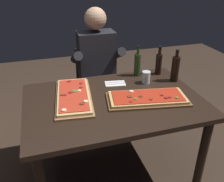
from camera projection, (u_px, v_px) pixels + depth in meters
The scene contains 11 objects.
ground_plane at pixel (114, 168), 2.29m from camera, with size 6.40×6.40×0.00m, color #38281E.
dining_table at pixel (114, 109), 1.99m from camera, with size 1.40×0.96×0.74m.
pizza_rectangular_front at pixel (147, 98), 1.92m from camera, with size 0.68×0.39×0.05m.
pizza_rectangular_left at pixel (74, 96), 1.95m from camera, with size 0.35×0.66×0.05m.
wine_bottle_dark at pixel (159, 63), 2.34m from camera, with size 0.06×0.06×0.28m.
oil_bottle_amber at pixel (137, 64), 2.31m from camera, with size 0.06×0.06×0.29m.
vinegar_bottle_green at pixel (175, 68), 2.20m from camera, with size 0.07×0.07×0.30m.
tumbler_near_camera at pixel (146, 78), 2.19m from camera, with size 0.08×0.08×0.11m.
napkin_cutlery_set at pixel (115, 84), 2.19m from camera, with size 0.20×0.14×0.01m.
diner_chair at pixel (96, 83), 2.80m from camera, with size 0.44×0.44×0.87m.
seated_diner at pixel (98, 65), 2.58m from camera, with size 0.53×0.41×1.33m.
Camera 1 is at (-0.50, -1.61, 1.70)m, focal length 39.10 mm.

